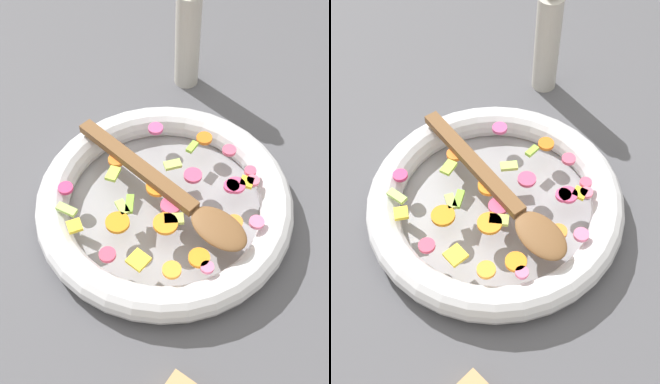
# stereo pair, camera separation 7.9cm
# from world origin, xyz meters

# --- Properties ---
(ground_plane) EXTENTS (4.00, 4.00, 0.00)m
(ground_plane) POSITION_xyz_m (0.00, 0.00, 0.00)
(ground_plane) COLOR #4C4C51
(skillet) EXTENTS (0.39, 0.39, 0.05)m
(skillet) POSITION_xyz_m (0.00, 0.00, 0.02)
(skillet) COLOR gray
(skillet) RESTS_ON ground_plane
(chopped_vegetables) EXTENTS (0.29, 0.29, 0.01)m
(chopped_vegetables) POSITION_xyz_m (0.01, 0.02, 0.05)
(chopped_vegetables) COLOR orange
(chopped_vegetables) RESTS_ON skillet
(wooden_spoon) EXTENTS (0.09, 0.33, 0.01)m
(wooden_spoon) POSITION_xyz_m (0.00, 0.02, 0.06)
(wooden_spoon) COLOR brown
(wooden_spoon) RESTS_ON chopped_vegetables
(pepper_mill) EXTENTS (0.04, 0.04, 0.21)m
(pepper_mill) POSITION_xyz_m (-0.27, -0.14, 0.10)
(pepper_mill) COLOR #B2ADA3
(pepper_mill) RESTS_ON ground_plane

